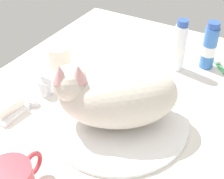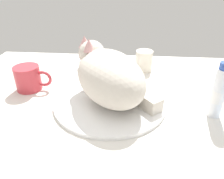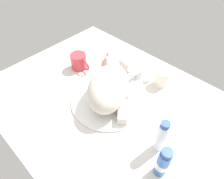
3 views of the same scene
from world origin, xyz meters
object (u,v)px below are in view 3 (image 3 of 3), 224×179
faucet (138,74)px  mouthwash_bottle (163,163)px  coffee_mug (79,61)px  rinse_cup (162,78)px  toothpaste_bottle (161,137)px  soap_bar (126,62)px  cat (109,86)px

faucet → mouthwash_bottle: size_ratio=0.92×
coffee_mug → rinse_cup: coffee_mug is taller
faucet → toothpaste_bottle: toothpaste_bottle is taller
rinse_cup → soap_bar: size_ratio=1.11×
toothpaste_bottle → mouthwash_bottle: 8.96cm
toothpaste_bottle → cat: bearing=171.1°
soap_bar → rinse_cup: bearing=1.4°
cat → mouthwash_bottle: bearing=-18.6°
mouthwash_bottle → coffee_mug: bearing=164.5°
faucet → mouthwash_bottle: (34.30, -31.79, 4.02)cm
faucet → coffee_mug: size_ratio=1.08×
cat → toothpaste_bottle: (29.29, -4.57, -1.43)cm
coffee_mug → soap_bar: bearing=47.7°
coffee_mug → toothpaste_bottle: size_ratio=0.78×
coffee_mug → toothpaste_bottle: toothpaste_bottle is taller
cat → soap_bar: (-10.27, 23.86, -6.24)cm
cat → rinse_cup: 27.34cm
soap_bar → mouthwash_bottle: size_ratio=0.50×
coffee_mug → rinse_cup: bearing=26.3°
cat → soap_bar: size_ratio=4.42×
rinse_cup → toothpaste_bottle: 34.22cm
rinse_cup → cat: bearing=-115.0°
soap_bar → cat: bearing=-66.7°
cat → rinse_cup: size_ratio=4.00×
faucet → rinse_cup: (11.00, 4.31, 1.27)cm
faucet → toothpaste_bottle: (28.91, -24.66, 4.59)cm
rinse_cup → mouthwash_bottle: mouthwash_bottle is taller
coffee_mug → mouthwash_bottle: size_ratio=0.85×
faucet → cat: size_ratio=0.42×
faucet → coffee_mug: (-27.42, -14.68, 1.35)cm
cat → faucet: bearing=88.9°
coffee_mug → mouthwash_bottle: 64.10cm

